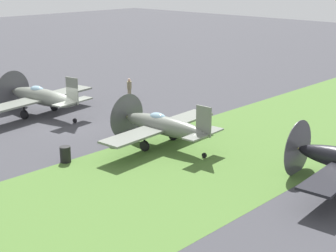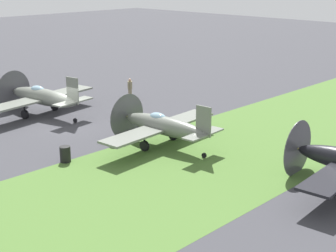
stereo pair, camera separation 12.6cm
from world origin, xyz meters
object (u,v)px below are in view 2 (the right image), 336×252
at_px(airplane_lead, 42,97).
at_px(fuel_drum, 65,154).
at_px(ground_crew_chief, 130,88).
at_px(airplane_wingman, 163,125).

height_order(airplane_lead, fuel_drum, airplane_lead).
bearing_deg(ground_crew_chief, fuel_drum, -167.32).
distance_m(airplane_wingman, ground_crew_chief, 12.17).
relative_size(airplane_wingman, fuel_drum, 9.84).
xyz_separation_m(airplane_wingman, fuel_drum, (-5.63, 2.07, -0.87)).
xyz_separation_m(airplane_lead, fuel_drum, (-4.42, -9.10, -0.95)).
height_order(airplane_lead, ground_crew_chief, airplane_lead).
relative_size(airplane_lead, ground_crew_chief, 5.48).
bearing_deg(fuel_drum, airplane_wingman, -20.15).
relative_size(ground_crew_chief, fuel_drum, 1.92).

